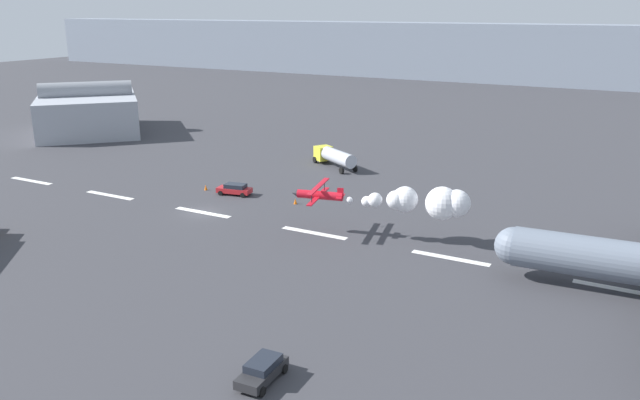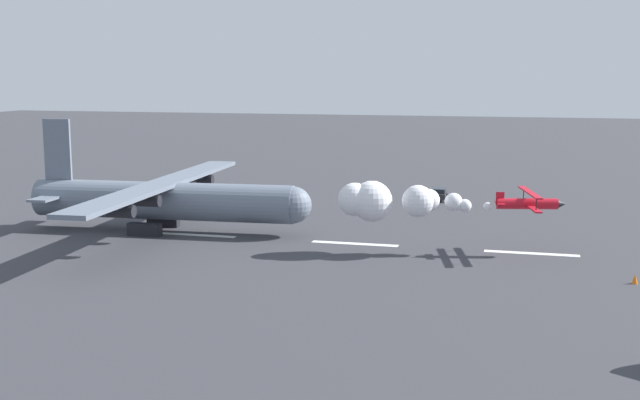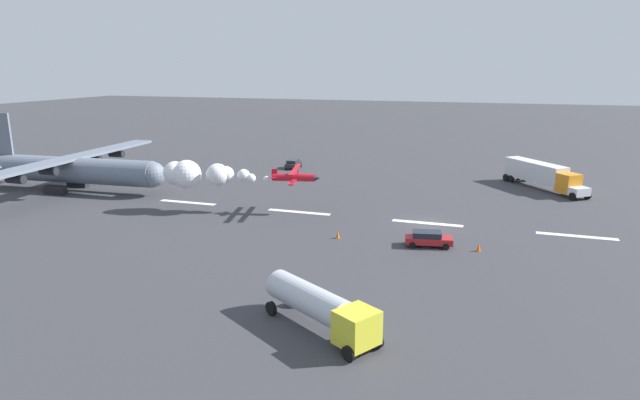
# 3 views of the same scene
# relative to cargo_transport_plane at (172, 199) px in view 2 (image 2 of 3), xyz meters

# --- Properties ---
(runway_stripe_5) EXTENTS (8.00, 0.90, 0.01)m
(runway_stripe_5) POSITION_rel_cargo_transport_plane_xyz_m (-33.93, 0.94, -3.23)
(runway_stripe_5) COLOR white
(runway_stripe_5) RESTS_ON ground
(runway_stripe_6) EXTENTS (8.00, 0.90, 0.01)m
(runway_stripe_6) POSITION_rel_cargo_transport_plane_xyz_m (-18.37, 0.94, -3.23)
(runway_stripe_6) COLOR white
(runway_stripe_6) RESTS_ON ground
(runway_stripe_7) EXTENTS (8.00, 0.90, 0.01)m
(runway_stripe_7) POSITION_rel_cargo_transport_plane_xyz_m (-2.81, 0.94, -3.23)
(runway_stripe_7) COLOR white
(runway_stripe_7) RESTS_ON ground
(cargo_transport_plane) EXTENTS (27.86, 37.58, 10.87)m
(cargo_transport_plane) POSITION_rel_cargo_transport_plane_xyz_m (0.00, 0.00, 0.00)
(cargo_transport_plane) COLOR slate
(cargo_transport_plane) RESTS_ON ground
(stunt_biplane_red) EXTENTS (18.99, 8.27, 3.51)m
(stunt_biplane_red) POSITION_rel_cargo_transport_plane_xyz_m (-22.43, 3.79, 1.31)
(stunt_biplane_red) COLOR red
(followme_car_yellow) EXTENTS (2.18, 4.35, 1.52)m
(followme_car_yellow) POSITION_rel_cargo_transport_plane_xyz_m (-22.88, -26.30, -2.43)
(followme_car_yellow) COLOR #262628
(followme_car_yellow) RESTS_ON ground
(traffic_cone_far) EXTENTS (0.44, 0.44, 0.75)m
(traffic_cone_far) POSITION_rel_cargo_transport_plane_xyz_m (-41.31, 9.35, -2.86)
(traffic_cone_far) COLOR orange
(traffic_cone_far) RESTS_ON ground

